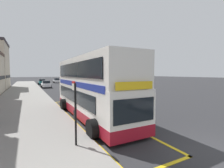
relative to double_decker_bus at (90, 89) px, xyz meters
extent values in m
plane|color=#28282B|center=(2.46, 24.05, -2.07)|extent=(260.00, 260.00, 0.00)
cube|color=gray|center=(-4.54, 24.05, -2.00)|extent=(6.00, 76.00, 0.14)
cube|color=white|center=(0.01, 0.01, -0.72)|extent=(2.49, 11.24, 2.30)
cube|color=white|center=(0.01, 0.01, 1.38)|extent=(2.47, 11.01, 1.90)
cube|color=maroon|center=(0.01, 0.01, -1.57)|extent=(2.51, 11.26, 0.60)
cube|color=navy|center=(0.01, 0.01, 0.45)|extent=(2.52, 10.34, 0.36)
cube|color=black|center=(-1.26, 0.41, -0.42)|extent=(0.04, 8.99, 0.90)
cube|color=black|center=(-1.26, 0.01, 1.43)|extent=(0.04, 9.89, 1.00)
cube|color=black|center=(0.01, -5.63, -0.47)|extent=(2.19, 0.04, 1.10)
cube|color=yellow|center=(0.01, -5.63, 0.65)|extent=(1.99, 0.04, 0.36)
cylinder|color=black|center=(-1.33, -4.03, -1.57)|extent=(0.56, 1.00, 1.00)
cylinder|color=black|center=(1.34, -4.03, -1.57)|extent=(0.56, 1.00, 1.00)
cylinder|color=black|center=(-1.33, 3.10, -1.57)|extent=(0.56, 1.00, 1.00)
cylinder|color=black|center=(1.34, 3.10, -1.57)|extent=(0.56, 1.00, 1.00)
cube|color=gold|center=(-1.46, 0.00, -2.06)|extent=(0.16, 15.10, 0.01)
cube|color=gold|center=(1.33, 0.00, -2.06)|extent=(0.16, 15.10, 0.01)
cube|color=gold|center=(-0.07, -7.47, -2.06)|extent=(2.96, 0.16, 0.01)
cube|color=gold|center=(-0.07, 7.47, -2.06)|extent=(2.96, 0.16, 0.01)
cylinder|color=black|center=(-2.41, -4.66, -0.57)|extent=(0.09, 0.09, 2.71)
cube|color=silver|center=(-2.41, -4.41, 0.60)|extent=(0.05, 0.42, 0.30)
cube|color=red|center=(-2.41, -4.41, 0.80)|extent=(0.05, 0.42, 0.10)
cube|color=black|center=(-2.41, -4.56, -0.63)|extent=(0.06, 0.28, 0.40)
cube|color=black|center=(-7.70, 19.87, 0.53)|extent=(0.08, 7.53, 0.56)
cube|color=black|center=(-7.70, 30.10, 0.53)|extent=(0.08, 9.00, 0.56)
cube|color=#196066|center=(-0.27, 39.43, -1.41)|extent=(1.76, 4.20, 0.72)
cube|color=black|center=(-0.27, 39.33, -0.75)|extent=(1.52, 1.90, 0.60)
cylinder|color=black|center=(-1.20, 40.73, -1.77)|extent=(0.22, 0.60, 0.60)
cylinder|color=black|center=(0.67, 40.73, -1.77)|extent=(0.22, 0.60, 0.60)
cylinder|color=black|center=(-1.20, 38.13, -1.77)|extent=(0.22, 0.60, 0.60)
cylinder|color=black|center=(0.67, 38.13, -1.77)|extent=(0.22, 0.60, 0.60)
cube|color=silver|center=(5.00, 47.03, -1.41)|extent=(1.76, 4.20, 0.72)
cube|color=black|center=(5.00, 46.93, -0.75)|extent=(1.52, 1.90, 0.60)
cylinder|color=black|center=(4.06, 48.33, -1.77)|extent=(0.22, 0.60, 0.60)
cylinder|color=black|center=(5.93, 48.33, -1.77)|extent=(0.22, 0.60, 0.60)
cylinder|color=black|center=(4.06, 45.73, -1.77)|extent=(0.22, 0.60, 0.60)
cylinder|color=black|center=(5.93, 45.73, -1.77)|extent=(0.22, 0.60, 0.60)
cube|color=silver|center=(-0.33, 27.97, -1.41)|extent=(1.76, 4.20, 0.72)
cube|color=black|center=(-0.33, 27.87, -0.75)|extent=(1.52, 1.90, 0.60)
cylinder|color=black|center=(-1.27, 29.27, -1.77)|extent=(0.22, 0.60, 0.60)
cylinder|color=black|center=(0.60, 29.27, -1.77)|extent=(0.22, 0.60, 0.60)
cylinder|color=black|center=(-1.27, 26.66, -1.77)|extent=(0.22, 0.60, 0.60)
cylinder|color=black|center=(0.60, 26.66, -1.77)|extent=(0.22, 0.60, 0.60)
camera|label=1|loc=(-4.24, -11.43, 1.19)|focal=25.85mm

